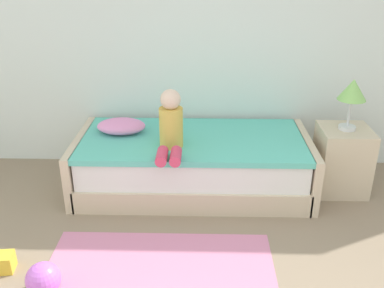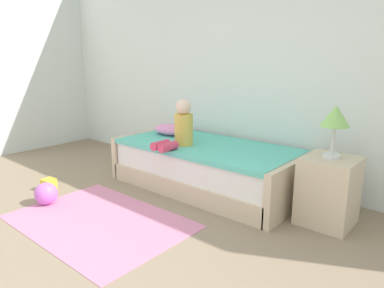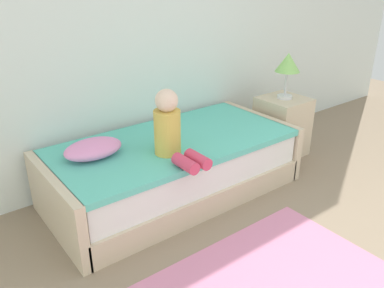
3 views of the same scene
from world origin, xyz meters
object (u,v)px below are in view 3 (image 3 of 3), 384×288
at_px(bed, 174,167).
at_px(nightstand, 282,126).
at_px(table_lamp, 288,65).
at_px(child_figure, 171,130).
at_px(pillow, 93,149).

bearing_deg(bed, nightstand, -0.29).
distance_m(table_lamp, child_figure, 1.56).
bearing_deg(child_figure, pillow, 145.45).
xyz_separation_m(nightstand, table_lamp, (0.00, 0.00, 0.64)).
distance_m(bed, table_lamp, 1.52).
xyz_separation_m(bed, child_figure, (-0.18, -0.23, 0.46)).
distance_m(nightstand, child_figure, 1.60).
bearing_deg(nightstand, bed, 179.71).
relative_size(table_lamp, pillow, 1.02).
distance_m(nightstand, table_lamp, 0.64).
xyz_separation_m(nightstand, child_figure, (-1.53, -0.22, 0.40)).
height_order(table_lamp, pillow, table_lamp).
bearing_deg(pillow, table_lamp, -3.05).
distance_m(child_figure, pillow, 0.60).
bearing_deg(table_lamp, bed, 179.71).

